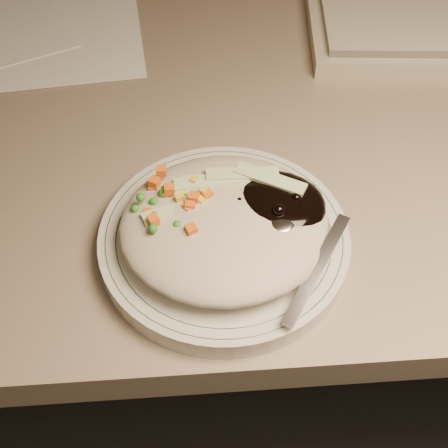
{
  "coord_description": "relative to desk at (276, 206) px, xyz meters",
  "views": [
    {
      "loc": [
        -0.12,
        0.8,
        1.22
      ],
      "look_at": [
        -0.09,
        1.16,
        0.78
      ],
      "focal_mm": 50.0,
      "sensor_mm": 36.0,
      "label": 1
    }
  ],
  "objects": [
    {
      "name": "desk",
      "position": [
        0.0,
        0.0,
        0.0
      ],
      "size": [
        1.4,
        0.7,
        0.74
      ],
      "color": "#81715D",
      "rests_on": "ground"
    },
    {
      "name": "plate",
      "position": [
        -0.09,
        -0.22,
        0.21
      ],
      "size": [
        0.24,
        0.24,
        0.02
      ],
      "primitive_type": "cylinder",
      "color": "silver",
      "rests_on": "desk"
    },
    {
      "name": "meal",
      "position": [
        -0.09,
        -0.22,
        0.24
      ],
      "size": [
        0.21,
        0.19,
        0.05
      ],
      "color": "#B3A891",
      "rests_on": "plate"
    },
    {
      "name": "plate_rim",
      "position": [
        -0.09,
        -0.22,
        0.22
      ],
      "size": [
        0.22,
        0.22,
        0.0
      ],
      "color": "#144723",
      "rests_on": "plate"
    }
  ]
}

